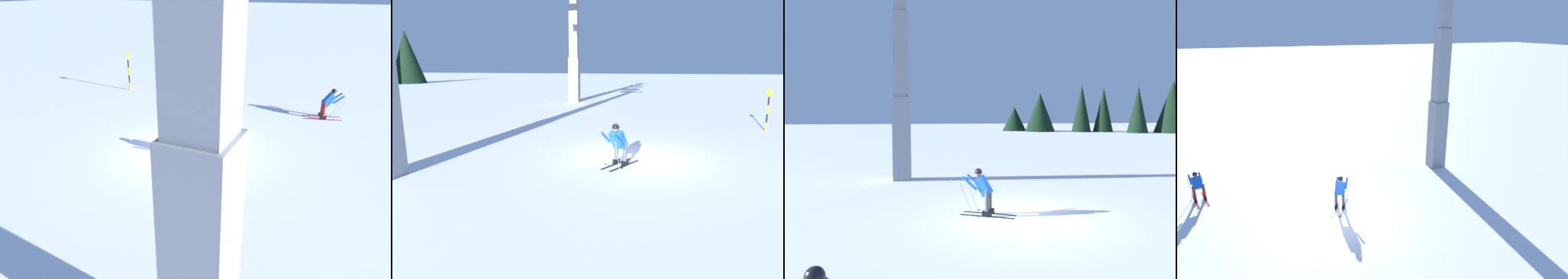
{
  "view_description": "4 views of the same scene",
  "coord_description": "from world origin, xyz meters",
  "views": [
    {
      "loc": [
        -5.2,
        10.53,
        5.53
      ],
      "look_at": [
        -1.02,
        1.55,
        1.24
      ],
      "focal_mm": 32.59,
      "sensor_mm": 36.0,
      "label": 1
    },
    {
      "loc": [
        -11.88,
        -0.9,
        3.27
      ],
      "look_at": [
        -1.8,
        1.35,
        1.01
      ],
      "focal_mm": 31.24,
      "sensor_mm": 36.0,
      "label": 2
    },
    {
      "loc": [
        -3.26,
        -9.89,
        3.06
      ],
      "look_at": [
        -0.95,
        1.73,
        2.26
      ],
      "focal_mm": 31.99,
      "sensor_mm": 36.0,
      "label": 3
    },
    {
      "loc": [
        12.41,
        -3.01,
        8.05
      ],
      "look_at": [
        -1.63,
        2.3,
        2.92
      ],
      "focal_mm": 30.71,
      "sensor_mm": 36.0,
      "label": 4
    }
  ],
  "objects": [
    {
      "name": "skier_distant_uphill",
      "position": [
        -4.18,
        -5.79,
        0.79
      ],
      "size": [
        1.77,
        1.03,
        1.52
      ],
      "color": "red",
      "rests_on": "ground_plane"
    },
    {
      "name": "skier_carving_main",
      "position": [
        -1.1,
        0.5,
        0.83
      ],
      "size": [
        1.73,
        1.25,
        1.58
      ],
      "color": "black",
      "rests_on": "ground_plane"
    },
    {
      "name": "lift_tower_near",
      "position": [
        -3.7,
        7.13,
        5.15
      ],
      "size": [
        0.85,
        2.92,
        12.44
      ],
      "color": "gray",
      "rests_on": "ground_plane"
    },
    {
      "name": "trail_marker_pole",
      "position": [
        6.7,
        -6.03,
        1.18
      ],
      "size": [
        0.07,
        0.28,
        2.18
      ],
      "color": "orange",
      "rests_on": "ground_plane"
    },
    {
      "name": "ground_plane",
      "position": [
        0.0,
        0.0,
        0.0
      ],
      "size": [
        260.0,
        260.0,
        0.0
      ],
      "primitive_type": "plane",
      "color": "white"
    }
  ]
}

